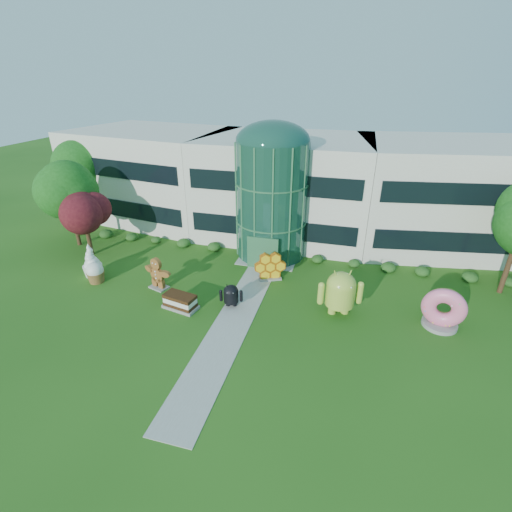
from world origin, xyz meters
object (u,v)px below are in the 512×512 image
(android_green, at_px, (341,290))
(gingerbread, at_px, (157,273))
(donut, at_px, (444,307))
(android_black, at_px, (231,294))

(android_green, distance_m, gingerbread, 13.41)
(android_green, height_order, gingerbread, android_green)
(donut, xyz_separation_m, gingerbread, (-19.81, -0.53, -0.13))
(donut, relative_size, gingerbread, 1.02)
(android_green, relative_size, gingerbread, 1.30)
(android_green, xyz_separation_m, donut, (6.41, 0.24, -0.38))
(donut, distance_m, gingerbread, 19.81)
(android_green, bearing_deg, android_black, 172.08)
(android_black, height_order, donut, donut)
(android_black, xyz_separation_m, gingerbread, (-6.10, 0.88, 0.31))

